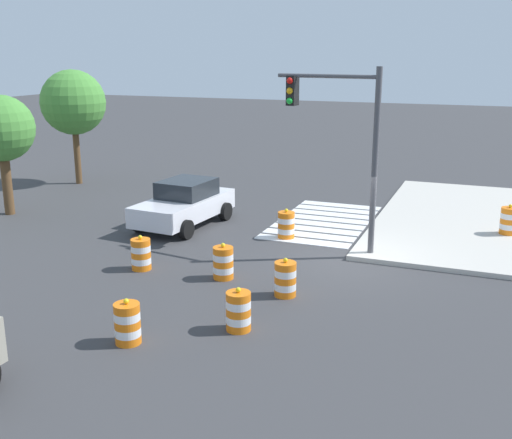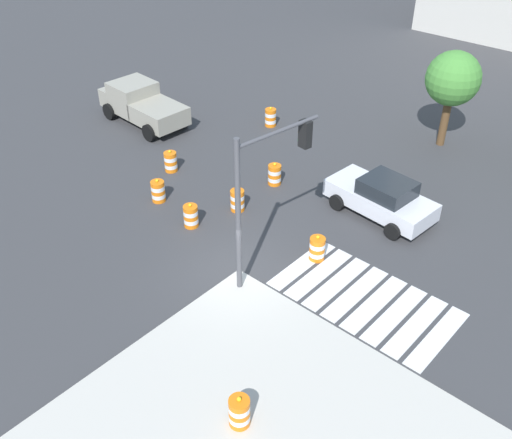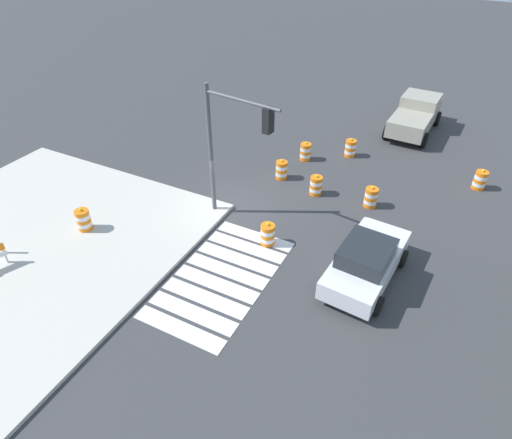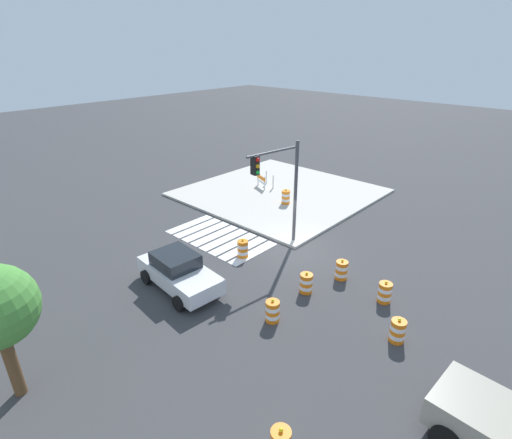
{
  "view_description": "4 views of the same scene",
  "coord_description": "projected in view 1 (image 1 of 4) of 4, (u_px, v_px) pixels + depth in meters",
  "views": [
    {
      "loc": [
        -17.3,
        -3.87,
        6.04
      ],
      "look_at": [
        -0.23,
        2.81,
        1.06
      ],
      "focal_mm": 43.34,
      "sensor_mm": 36.0,
      "label": 1
    },
    {
      "loc": [
        10.85,
        -11.23,
        13.28
      ],
      "look_at": [
        -0.3,
        1.23,
        1.47
      ],
      "focal_mm": 41.21,
      "sensor_mm": 36.0,
      "label": 2
    },
    {
      "loc": [
        13.3,
        7.98,
        10.82
      ],
      "look_at": [
        1.66,
        1.97,
        1.11
      ],
      "focal_mm": 29.95,
      "sensor_mm": 36.0,
      "label": 3
    },
    {
      "loc": [
        -10.98,
        15.12,
        10.17
      ],
      "look_at": [
        1.9,
        1.03,
        1.52
      ],
      "focal_mm": 27.84,
      "sensor_mm": 36.0,
      "label": 4
    }
  ],
  "objects": [
    {
      "name": "ground_plane",
      "position": [
        346.0,
        261.0,
        18.49
      ],
      "size": [
        120.0,
        120.0,
        0.0
      ],
      "primitive_type": "plane",
      "color": "#38383A"
    },
    {
      "name": "crosswalk_stripes",
      "position": [
        323.0,
        221.0,
        22.71
      ],
      "size": [
        5.85,
        3.2,
        0.02
      ],
      "color": "silver",
      "rests_on": "ground"
    },
    {
      "name": "sports_car",
      "position": [
        184.0,
        203.0,
        22.04
      ],
      "size": [
        4.44,
        2.42,
        1.63
      ],
      "color": "silver",
      "rests_on": "ground"
    },
    {
      "name": "traffic_barrel_near_corner",
      "position": [
        127.0,
        323.0,
        13.14
      ],
      "size": [
        0.56,
        0.56,
        1.02
      ],
      "color": "orange",
      "rests_on": "ground"
    },
    {
      "name": "traffic_barrel_median_near",
      "position": [
        141.0,
        254.0,
        17.64
      ],
      "size": [
        0.56,
        0.56,
        1.02
      ],
      "color": "orange",
      "rests_on": "ground"
    },
    {
      "name": "traffic_barrel_median_far",
      "position": [
        285.0,
        279.0,
        15.71
      ],
      "size": [
        0.56,
        0.56,
        1.02
      ],
      "color": "orange",
      "rests_on": "ground"
    },
    {
      "name": "traffic_barrel_far_curb",
      "position": [
        223.0,
        263.0,
        16.92
      ],
      "size": [
        0.56,
        0.56,
        1.02
      ],
      "color": "orange",
      "rests_on": "ground"
    },
    {
      "name": "traffic_barrel_lane_center",
      "position": [
        238.0,
        311.0,
        13.76
      ],
      "size": [
        0.56,
        0.56,
        1.02
      ],
      "color": "orange",
      "rests_on": "ground"
    },
    {
      "name": "traffic_barrel_opposite_curb",
      "position": [
        286.0,
        225.0,
        20.6
      ],
      "size": [
        0.56,
        0.56,
        1.02
      ],
      "color": "orange",
      "rests_on": "ground"
    },
    {
      "name": "traffic_barrel_on_sidewalk",
      "position": [
        509.0,
        221.0,
        20.57
      ],
      "size": [
        0.56,
        0.56,
        1.02
      ],
      "color": "orange",
      "rests_on": "sidewalk_corner"
    },
    {
      "name": "traffic_light_pole",
      "position": [
        340.0,
        126.0,
        18.32
      ],
      "size": [
        0.68,
        3.27,
        5.5
      ],
      "color": "#4C4C51",
      "rests_on": "sidewalk_corner"
    },
    {
      "name": "street_tree_streetside_near",
      "position": [
        73.0,
        103.0,
        28.38
      ],
      "size": [
        2.97,
        2.97,
        5.29
      ],
      "color": "brown",
      "rests_on": "ground"
    },
    {
      "name": "street_tree_streetside_mid",
      "position": [
        1.0,
        129.0,
        22.96
      ],
      "size": [
        2.47,
        2.47,
        4.53
      ],
      "color": "brown",
      "rests_on": "ground"
    }
  ]
}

